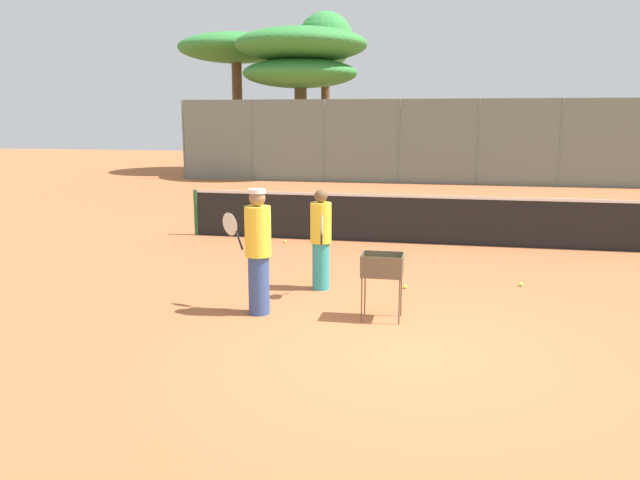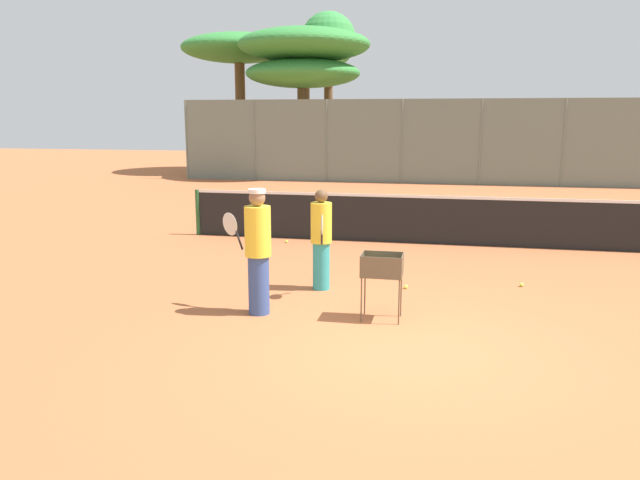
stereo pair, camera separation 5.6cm
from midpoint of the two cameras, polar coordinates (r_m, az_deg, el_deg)
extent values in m
plane|color=#B26038|center=(7.67, 8.30, -10.00)|extent=(80.00, 80.00, 0.00)
cylinder|color=#26592D|center=(14.96, -11.00, 2.51)|extent=(0.10, 0.10, 1.07)
cube|color=black|center=(13.83, 10.03, 1.70)|extent=(10.74, 0.01, 1.01)
cube|color=white|center=(13.75, 10.11, 3.90)|extent=(10.74, 0.02, 0.06)
cylinder|color=slate|center=(28.41, -12.06, 8.95)|extent=(0.08, 0.08, 3.44)
cylinder|color=slate|center=(27.31, -5.92, 9.05)|extent=(0.08, 0.08, 3.44)
cylinder|color=slate|center=(26.53, 0.65, 9.04)|extent=(0.08, 0.08, 3.44)
cylinder|color=slate|center=(26.11, 7.52, 8.91)|extent=(0.08, 0.08, 3.44)
cylinder|color=slate|center=(26.06, 14.51, 8.65)|extent=(0.08, 0.08, 3.44)
cylinder|color=slate|center=(26.40, 21.42, 8.26)|extent=(0.08, 0.08, 3.44)
cube|color=slate|center=(26.04, 11.02, 8.79)|extent=(22.02, 0.01, 3.44)
cylinder|color=brown|center=(31.65, -7.20, 10.99)|extent=(0.49, 0.49, 5.28)
ellipsoid|color=#338438|center=(31.81, -7.35, 17.01)|extent=(5.59, 5.59, 1.40)
cylinder|color=brown|center=(28.81, -1.38, 10.88)|extent=(0.48, 0.48, 5.11)
ellipsoid|color=#338438|center=(28.98, -1.41, 17.40)|extent=(5.89, 5.89, 1.47)
cylinder|color=brown|center=(32.22, 0.81, 11.38)|extent=(0.43, 0.43, 5.61)
sphere|color=#388E42|center=(32.43, 0.83, 17.81)|extent=(2.75, 2.75, 2.75)
cylinder|color=brown|center=(28.84, -1.49, 9.76)|extent=(0.51, 0.51, 3.98)
ellipsoid|color=#338438|center=(28.89, -1.52, 14.98)|extent=(5.13, 5.13, 1.28)
cylinder|color=#334C8C|center=(8.88, -5.44, -4.10)|extent=(0.30, 0.30, 0.84)
cylinder|color=yellow|center=(8.70, -5.53, 0.80)|extent=(0.37, 0.37, 0.70)
sphere|color=#8C6647|center=(8.63, -5.59, 3.84)|extent=(0.23, 0.23, 0.23)
cylinder|color=white|center=(8.62, -5.60, 4.48)|extent=(0.24, 0.24, 0.06)
cylinder|color=black|center=(8.99, -7.21, -0.04)|extent=(0.14, 0.09, 0.27)
ellipsoid|color=silver|center=(9.07, -8.06, 1.46)|extent=(0.37, 0.20, 0.43)
cylinder|color=teal|center=(10.08, 0.27, -2.37)|extent=(0.27, 0.27, 0.77)
cylinder|color=yellow|center=(9.94, 0.28, 1.60)|extent=(0.34, 0.34, 0.64)
sphere|color=brown|center=(9.88, 0.28, 4.04)|extent=(0.21, 0.21, 0.21)
cylinder|color=black|center=(9.62, 0.33, 0.30)|extent=(0.06, 0.15, 0.27)
ellipsoid|color=silver|center=(9.41, 0.36, 1.41)|extent=(0.12, 0.39, 0.43)
cylinder|color=brown|center=(8.52, 3.99, -5.50)|extent=(0.02, 0.02, 0.62)
cylinder|color=brown|center=(8.47, 7.42, -5.67)|extent=(0.02, 0.02, 0.62)
cylinder|color=brown|center=(8.86, 4.30, -4.84)|extent=(0.02, 0.02, 0.62)
cylinder|color=brown|center=(8.81, 7.60, -5.00)|extent=(0.02, 0.02, 0.62)
cube|color=brown|center=(8.58, 5.87, -3.21)|extent=(0.55, 0.40, 0.01)
cube|color=brown|center=(8.35, 5.75, -2.59)|extent=(0.55, 0.01, 0.30)
cube|color=brown|center=(8.74, 6.02, -1.97)|extent=(0.55, 0.01, 0.30)
cube|color=brown|center=(8.57, 4.06, -2.19)|extent=(0.01, 0.40, 0.30)
cube|color=brown|center=(8.52, 7.73, -2.35)|extent=(0.01, 0.40, 0.30)
sphere|color=#D1E54C|center=(8.46, 4.67, -2.75)|extent=(0.07, 0.07, 0.07)
sphere|color=#D1E54C|center=(8.62, 6.64, -2.53)|extent=(0.07, 0.07, 0.07)
sphere|color=#D1E54C|center=(8.50, 6.21, -3.07)|extent=(0.07, 0.07, 0.07)
sphere|color=#D1E54C|center=(8.62, 5.12, -2.48)|extent=(0.07, 0.07, 0.07)
sphere|color=#D1E54C|center=(8.50, 5.47, -2.69)|extent=(0.07, 0.07, 0.07)
sphere|color=#D1E54C|center=(8.43, 5.15, -2.80)|extent=(0.07, 0.07, 0.07)
sphere|color=#D1E54C|center=(8.45, 4.37, -2.75)|extent=(0.07, 0.07, 0.07)
sphere|color=#D1E54C|center=(8.50, 7.12, -2.73)|extent=(0.07, 0.07, 0.07)
sphere|color=#D1E54C|center=(8.59, 5.04, -2.54)|extent=(0.07, 0.07, 0.07)
sphere|color=#D1E54C|center=(13.81, -2.97, -0.14)|extent=(0.07, 0.07, 0.07)
sphere|color=#D1E54C|center=(10.27, 8.00, -4.26)|extent=(0.07, 0.07, 0.07)
sphere|color=#D1E54C|center=(11.46, 0.39, -2.52)|extent=(0.07, 0.07, 0.07)
sphere|color=#D1E54C|center=(10.83, 18.10, -3.92)|extent=(0.07, 0.07, 0.07)
cube|color=#3F4C8C|center=(30.09, 13.12, 6.60)|extent=(4.20, 1.70, 0.90)
cube|color=#33383D|center=(30.04, 12.81, 8.14)|extent=(2.20, 1.50, 0.70)
camera|label=1|loc=(0.03, -89.82, 0.04)|focal=35.00mm
camera|label=2|loc=(0.03, 90.18, -0.04)|focal=35.00mm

